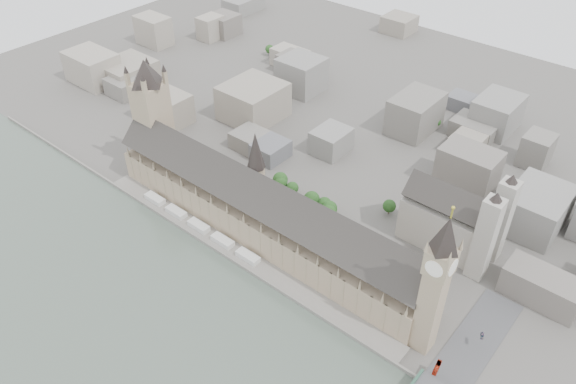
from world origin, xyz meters
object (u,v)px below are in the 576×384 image
Objects in this scene: elizabeth_tower at (437,277)px; palace_of_westminster at (262,211)px; westminster_abbey at (454,221)px; car_approach at (482,336)px; red_bus_north at (437,367)px; victoria_tower at (152,112)px.

palace_of_westminster is at bearing 175.15° from elizabeth_tower.
palace_of_westminster is 134.09m from westminster_abbey.
car_approach is at bearing -50.94° from westminster_abbey.
westminster_abbey is at bearing 107.29° from elizabeth_tower.
red_bus_north reaches higher than car_approach.
palace_of_westminster is 25.94× the size of red_bus_north.
westminster_abbey reaches higher than car_approach.
elizabeth_tower reaches higher than red_bus_north.
car_approach is (9.79, 36.84, -0.72)m from red_bus_north.
victoria_tower reaches higher than car_approach.
victoria_tower is at bearing 177.04° from palace_of_westminster.
victoria_tower is 244.79m from westminster_abbey.
westminster_abbey is at bearing 16.50° from victoria_tower.
victoria_tower is at bearing 176.04° from elizabeth_tower.
elizabeth_tower reaches higher than westminster_abbey.
westminster_abbey is 6.66× the size of red_bus_north.
palace_of_westminster is 2.65× the size of victoria_tower.
westminster_abbey is (-27.08, 87.00, -33.01)m from elizabeth_tower.
victoria_tower is (-122.00, 6.30, 32.50)m from palace_of_westminster.
elizabeth_tower is 260.64m from victoria_tower.
red_bus_north is (277.52, -34.87, -43.53)m from victoria_tower.
victoria_tower is 283.07m from red_bus_north.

